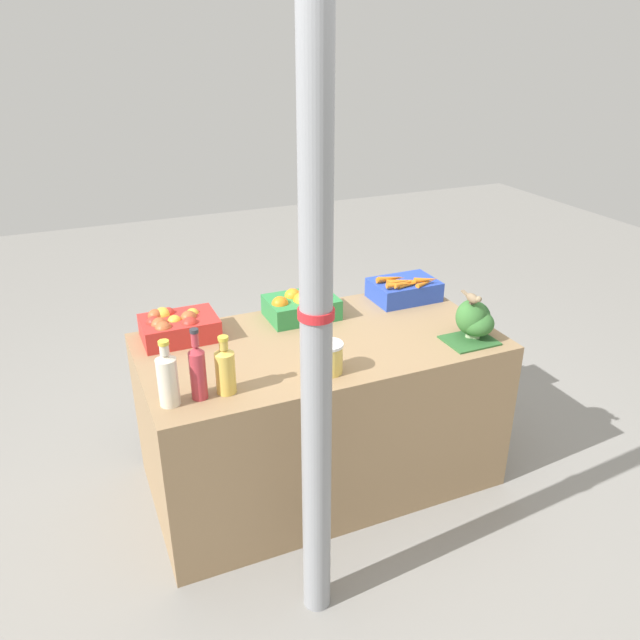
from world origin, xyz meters
TOP-DOWN VIEW (x-y plane):
  - ground_plane at (0.00, 0.00)m, footprint 10.00×10.00m
  - market_table at (0.00, 0.00)m, footprint 1.58×0.83m
  - support_pole at (-0.31, -0.69)m, footprint 0.11×0.11m
  - apple_crate at (-0.57, 0.27)m, footprint 0.33×0.23m
  - orange_crate at (0.02, 0.27)m, footprint 0.33×0.23m
  - carrot_crate at (0.58, 0.26)m, footprint 0.33×0.24m
  - broccoli_pile at (0.63, -0.24)m, footprint 0.23×0.21m
  - juice_bottle_cloudy at (-0.71, -0.26)m, footprint 0.08×0.08m
  - juice_bottle_ruby at (-0.60, -0.26)m, footprint 0.06×0.06m
  - juice_bottle_golden at (-0.50, -0.26)m, footprint 0.08×0.08m
  - pickle_jar at (-0.08, -0.27)m, footprint 0.11×0.11m
  - sparrow_bird at (0.59, -0.28)m, footprint 0.04×0.14m

SIDE VIEW (x-z plane):
  - ground_plane at x=0.00m, z-range 0.00..0.00m
  - market_table at x=0.00m, z-range 0.00..0.74m
  - carrot_crate at x=0.58m, z-range 0.73..0.87m
  - apple_crate at x=-0.57m, z-range 0.74..0.87m
  - orange_crate at x=0.02m, z-range 0.74..0.88m
  - pickle_jar at x=-0.08m, z-range 0.74..0.87m
  - broccoli_pile at x=0.63m, z-range 0.74..0.92m
  - juice_bottle_golden at x=-0.50m, z-range 0.72..0.96m
  - juice_bottle_cloudy at x=-0.71m, z-range 0.72..0.98m
  - juice_bottle_ruby at x=-0.60m, z-range 0.72..1.00m
  - sparrow_bird at x=0.59m, z-range 0.93..0.98m
  - support_pole at x=-0.31m, z-range 0.00..2.20m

